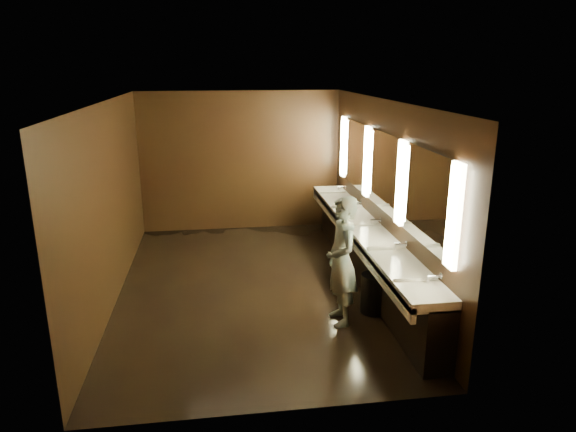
# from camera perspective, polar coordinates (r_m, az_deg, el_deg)

# --- Properties ---
(floor) EXTENTS (6.00, 6.00, 0.00)m
(floor) POSITION_cam_1_polar(r_m,az_deg,el_deg) (8.00, -3.88, -7.81)
(floor) COLOR black
(floor) RESTS_ON ground
(ceiling) EXTENTS (4.00, 6.00, 0.02)m
(ceiling) POSITION_cam_1_polar(r_m,az_deg,el_deg) (7.31, -4.31, 12.63)
(ceiling) COLOR #2D2D2B
(ceiling) RESTS_ON wall_back
(wall_back) EXTENTS (4.00, 0.02, 2.80)m
(wall_back) POSITION_cam_1_polar(r_m,az_deg,el_deg) (10.46, -5.28, 6.04)
(wall_back) COLOR black
(wall_back) RESTS_ON floor
(wall_front) EXTENTS (4.00, 0.02, 2.80)m
(wall_front) POSITION_cam_1_polar(r_m,az_deg,el_deg) (4.70, -1.41, -7.20)
(wall_front) COLOR black
(wall_front) RESTS_ON floor
(wall_left) EXTENTS (0.02, 6.00, 2.80)m
(wall_left) POSITION_cam_1_polar(r_m,az_deg,el_deg) (7.67, -19.17, 1.31)
(wall_left) COLOR black
(wall_left) RESTS_ON floor
(wall_right) EXTENTS (0.02, 6.00, 2.80)m
(wall_right) POSITION_cam_1_polar(r_m,az_deg,el_deg) (7.92, 10.52, 2.43)
(wall_right) COLOR black
(wall_right) RESTS_ON floor
(sink_counter) EXTENTS (0.55, 5.40, 1.01)m
(sink_counter) POSITION_cam_1_polar(r_m,az_deg,el_deg) (8.12, 8.80, -3.81)
(sink_counter) COLOR black
(sink_counter) RESTS_ON floor
(mirror_band) EXTENTS (0.06, 5.03, 1.15)m
(mirror_band) POSITION_cam_1_polar(r_m,az_deg,el_deg) (7.84, 10.51, 4.91)
(mirror_band) COLOR #FFF8B9
(mirror_band) RESTS_ON wall_right
(person) EXTENTS (0.44, 0.64, 1.71)m
(person) POSITION_cam_1_polar(r_m,az_deg,el_deg) (6.66, 5.99, -5.02)
(person) COLOR #99DDE4
(person) RESTS_ON floor
(trash_bin) EXTENTS (0.45, 0.45, 0.55)m
(trash_bin) POSITION_cam_1_polar(r_m,az_deg,el_deg) (7.21, 9.46, -8.45)
(trash_bin) COLOR black
(trash_bin) RESTS_ON floor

